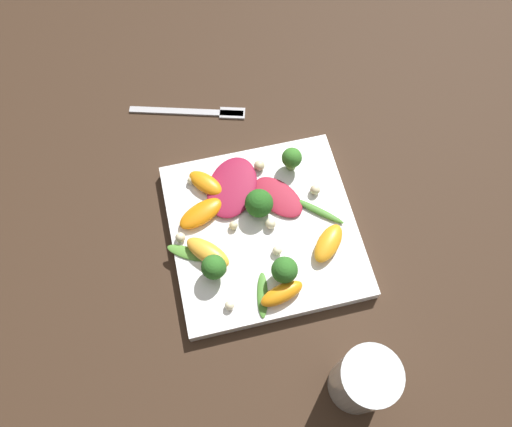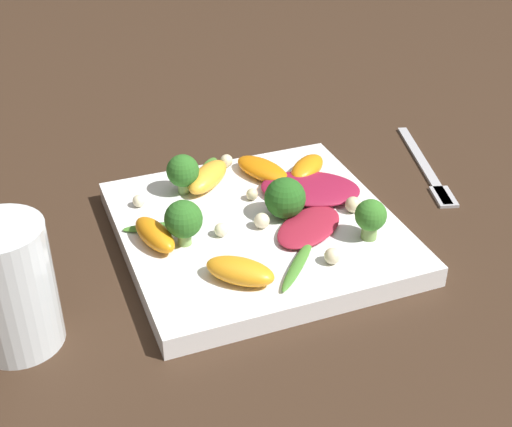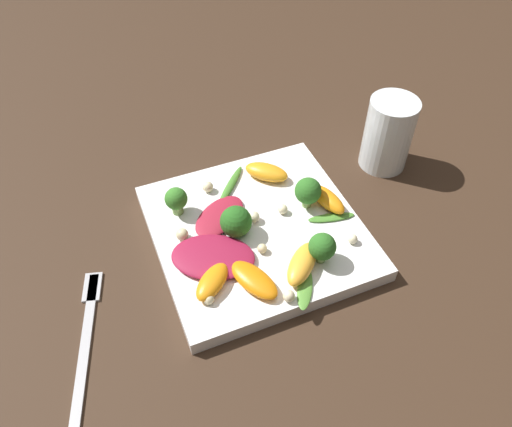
% 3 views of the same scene
% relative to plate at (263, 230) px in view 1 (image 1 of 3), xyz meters
% --- Properties ---
extents(ground_plane, '(2.40, 2.40, 0.00)m').
position_rel_plate_xyz_m(ground_plane, '(0.00, 0.00, -0.01)').
color(ground_plane, '#382619').
extents(plate, '(0.26, 0.26, 0.02)m').
position_rel_plate_xyz_m(plate, '(0.00, 0.00, 0.00)').
color(plate, white).
rests_on(plate, ground_plane).
extents(drinking_glass, '(0.07, 0.07, 0.11)m').
position_rel_plate_xyz_m(drinking_glass, '(0.23, 0.06, 0.04)').
color(drinking_glass, white).
rests_on(drinking_glass, ground_plane).
extents(fork, '(0.07, 0.18, 0.01)m').
position_rel_plate_xyz_m(fork, '(-0.23, -0.05, -0.01)').
color(fork, '#B2B2B7').
rests_on(fork, ground_plane).
extents(radicchio_leaf_0, '(0.10, 0.09, 0.01)m').
position_rel_plate_xyz_m(radicchio_leaf_0, '(-0.04, 0.03, 0.01)').
color(radicchio_leaf_0, maroon).
rests_on(radicchio_leaf_0, plate).
extents(radicchio_leaf_1, '(0.12, 0.11, 0.01)m').
position_rel_plate_xyz_m(radicchio_leaf_1, '(-0.07, -0.03, 0.02)').
color(radicchio_leaf_1, maroon).
rests_on(radicchio_leaf_1, plate).
extents(orange_segment_0, '(0.07, 0.07, 0.02)m').
position_rel_plate_xyz_m(orange_segment_0, '(0.02, -0.08, 0.02)').
color(orange_segment_0, '#FCAD33').
rests_on(orange_segment_0, plate).
extents(orange_segment_1, '(0.04, 0.07, 0.02)m').
position_rel_plate_xyz_m(orange_segment_1, '(0.10, 0.00, 0.02)').
color(orange_segment_1, orange).
rests_on(orange_segment_1, plate).
extents(orange_segment_2, '(0.06, 0.08, 0.02)m').
position_rel_plate_xyz_m(orange_segment_2, '(-0.04, -0.08, 0.02)').
color(orange_segment_2, orange).
rests_on(orange_segment_2, plate).
extents(orange_segment_3, '(0.07, 0.07, 0.02)m').
position_rel_plate_xyz_m(orange_segment_3, '(0.05, 0.08, 0.02)').
color(orange_segment_3, orange).
rests_on(orange_segment_3, plate).
extents(orange_segment_4, '(0.06, 0.06, 0.02)m').
position_rel_plate_xyz_m(orange_segment_4, '(-0.08, -0.07, 0.02)').
color(orange_segment_4, orange).
rests_on(orange_segment_4, plate).
extents(broccoli_floret_0, '(0.04, 0.04, 0.04)m').
position_rel_plate_xyz_m(broccoli_floret_0, '(-0.03, 0.00, 0.03)').
color(broccoli_floret_0, '#84AD5B').
rests_on(broccoli_floret_0, plate).
extents(broccoli_floret_1, '(0.03, 0.03, 0.04)m').
position_rel_plate_xyz_m(broccoli_floret_1, '(-0.09, 0.06, 0.03)').
color(broccoli_floret_1, '#7A9E51').
rests_on(broccoli_floret_1, plate).
extents(broccoli_floret_2, '(0.04, 0.04, 0.05)m').
position_rel_plate_xyz_m(broccoli_floret_2, '(0.08, 0.01, 0.04)').
color(broccoli_floret_2, '#84AD5B').
rests_on(broccoli_floret_2, plate).
extents(broccoli_floret_3, '(0.03, 0.03, 0.04)m').
position_rel_plate_xyz_m(broccoli_floret_3, '(0.05, -0.08, 0.04)').
color(broccoli_floret_3, '#84AD5B').
rests_on(broccoli_floret_3, plate).
extents(arugula_sprig_0, '(0.05, 0.06, 0.00)m').
position_rel_plate_xyz_m(arugula_sprig_0, '(0.01, -0.11, 0.01)').
color(arugula_sprig_0, '#518E33').
rests_on(arugula_sprig_0, plate).
extents(arugula_sprig_1, '(0.06, 0.03, 0.00)m').
position_rel_plate_xyz_m(arugula_sprig_1, '(0.10, -0.02, 0.01)').
color(arugula_sprig_1, '#47842D').
rests_on(arugula_sprig_1, plate).
extents(arugula_sprig_2, '(0.06, 0.07, 0.01)m').
position_rel_plate_xyz_m(arugula_sprig_2, '(-0.01, 0.08, 0.01)').
color(arugula_sprig_2, '#47842D').
rests_on(arugula_sprig_2, plate).
extents(macadamia_nut_0, '(0.01, 0.01, 0.01)m').
position_rel_plate_xyz_m(macadamia_nut_0, '(0.04, 0.01, 0.02)').
color(macadamia_nut_0, beige).
rests_on(macadamia_nut_0, plate).
extents(macadamia_nut_1, '(0.01, 0.01, 0.01)m').
position_rel_plate_xyz_m(macadamia_nut_1, '(0.10, -0.07, 0.02)').
color(macadamia_nut_1, beige).
rests_on(macadamia_nut_1, plate).
extents(macadamia_nut_2, '(0.01, 0.01, 0.01)m').
position_rel_plate_xyz_m(macadamia_nut_2, '(-0.01, -0.04, 0.02)').
color(macadamia_nut_2, beige).
rests_on(macadamia_nut_2, plate).
extents(macadamia_nut_3, '(0.01, 0.01, 0.01)m').
position_rel_plate_xyz_m(macadamia_nut_3, '(-0.09, -0.09, 0.02)').
color(macadamia_nut_3, beige).
rests_on(macadamia_nut_3, plate).
extents(macadamia_nut_4, '(0.02, 0.02, 0.02)m').
position_rel_plate_xyz_m(macadamia_nut_4, '(-0.00, 0.01, 0.02)').
color(macadamia_nut_4, beige).
rests_on(macadamia_nut_4, plate).
extents(macadamia_nut_5, '(0.02, 0.02, 0.02)m').
position_rel_plate_xyz_m(macadamia_nut_5, '(-0.10, 0.02, 0.02)').
color(macadamia_nut_5, beige).
rests_on(macadamia_nut_5, plate).
extents(macadamia_nut_6, '(0.01, 0.01, 0.01)m').
position_rel_plate_xyz_m(macadamia_nut_6, '(-0.01, -0.12, 0.02)').
color(macadamia_nut_6, beige).
rests_on(macadamia_nut_6, plate).
extents(macadamia_nut_7, '(0.02, 0.02, 0.02)m').
position_rel_plate_xyz_m(macadamia_nut_7, '(-0.04, 0.09, 0.02)').
color(macadamia_nut_7, beige).
rests_on(macadamia_nut_7, plate).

